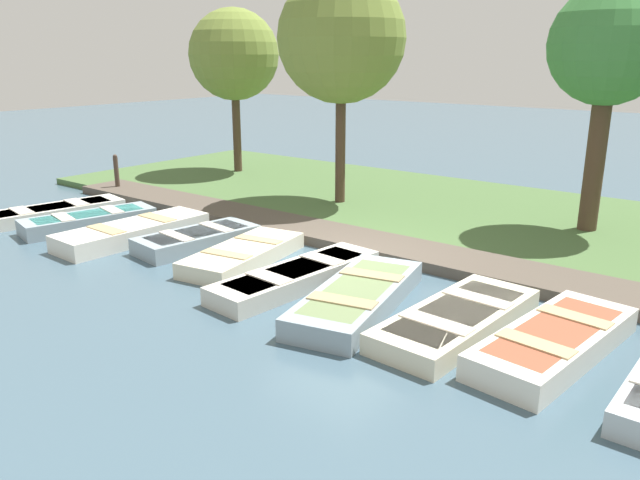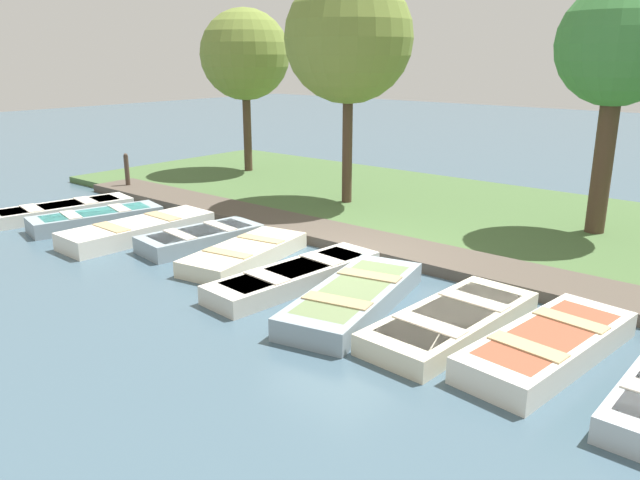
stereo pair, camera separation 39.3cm
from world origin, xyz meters
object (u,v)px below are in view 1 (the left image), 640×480
object	(u,v)px
rowboat_7	(457,319)
mooring_post_near	(117,174)
rowboat_1	(89,220)
rowboat_3	(197,239)
rowboat_6	(357,297)
park_tree_left	(341,39)
rowboat_4	(244,254)
park_tree_far_left	(234,55)
rowboat_0	(51,213)
rowboat_5	(297,276)
park_tree_center	(609,49)
rowboat_8	(554,341)
rowboat_2	(133,231)

from	to	relation	value
rowboat_7	mooring_post_near	world-z (taller)	mooring_post_near
rowboat_1	mooring_post_near	bearing A→B (deg)	-120.93
rowboat_3	rowboat_6	size ratio (longest dim) A/B	0.77
rowboat_7	park_tree_left	bearing A→B (deg)	-127.44
rowboat_4	rowboat_6	distance (m)	3.19
park_tree_far_left	rowboat_0	bearing A→B (deg)	3.30
rowboat_5	park_tree_center	distance (m)	8.22
rowboat_6	rowboat_7	distance (m)	1.69
rowboat_1	rowboat_6	size ratio (longest dim) A/B	0.89
rowboat_7	rowboat_8	world-z (taller)	rowboat_8
mooring_post_near	park_tree_center	size ratio (longest dim) A/B	0.21
rowboat_4	rowboat_6	bearing A→B (deg)	70.67
rowboat_8	park_tree_left	size ratio (longest dim) A/B	0.55
rowboat_7	rowboat_8	xyz separation A→B (m)	(-0.09, 1.43, 0.03)
rowboat_8	park_tree_center	size ratio (longest dim) A/B	0.60
rowboat_0	rowboat_1	xyz separation A→B (m)	(-0.11, 1.53, 0.02)
rowboat_2	park_tree_center	bearing A→B (deg)	131.55
rowboat_1	park_tree_left	xyz separation A→B (m)	(-5.35, 3.54, 4.19)
rowboat_0	park_tree_left	distance (m)	8.56
rowboat_3	rowboat_5	world-z (taller)	rowboat_3
rowboat_5	rowboat_3	bearing A→B (deg)	-93.03
rowboat_8	park_tree_far_left	xyz separation A→B (m)	(-6.71, -12.92, 3.79)
rowboat_5	rowboat_6	distance (m)	1.47
rowboat_2	rowboat_5	bearing A→B (deg)	93.00
park_tree_far_left	rowboat_5	bearing A→B (deg)	50.74
rowboat_0	rowboat_3	bearing A→B (deg)	108.26
rowboat_0	rowboat_4	bearing A→B (deg)	105.37
rowboat_0	rowboat_5	bearing A→B (deg)	101.87
mooring_post_near	rowboat_3	bearing A→B (deg)	70.01
rowboat_0	rowboat_7	bearing A→B (deg)	101.59
rowboat_4	park_tree_far_left	world-z (taller)	park_tree_far_left
rowboat_3	park_tree_left	bearing A→B (deg)	-175.74
rowboat_8	park_tree_far_left	world-z (taller)	park_tree_far_left
park_tree_left	park_tree_center	size ratio (longest dim) A/B	1.10
rowboat_7	rowboat_8	bearing A→B (deg)	96.93
rowboat_0	rowboat_4	world-z (taller)	rowboat_0
rowboat_5	mooring_post_near	xyz separation A→B (m)	(-2.65, -9.24, 0.42)
rowboat_0	park_tree_left	xyz separation A→B (m)	(-5.46, 5.07, 4.21)
rowboat_2	rowboat_6	bearing A→B (deg)	90.98
rowboat_1	park_tree_left	size ratio (longest dim) A/B	0.53
rowboat_1	rowboat_5	bearing A→B (deg)	104.51
park_tree_left	park_tree_far_left	bearing A→B (deg)	-106.23
rowboat_5	park_tree_left	bearing A→B (deg)	-146.25
rowboat_4	rowboat_8	bearing A→B (deg)	78.26
rowboat_1	rowboat_5	world-z (taller)	rowboat_1
rowboat_1	rowboat_8	distance (m)	10.98
rowboat_2	park_tree_left	size ratio (longest dim) A/B	0.58
park_tree_far_left	rowboat_7	bearing A→B (deg)	59.38
mooring_post_near	rowboat_4	bearing A→B (deg)	73.00
park_tree_left	rowboat_5	bearing A→B (deg)	28.81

